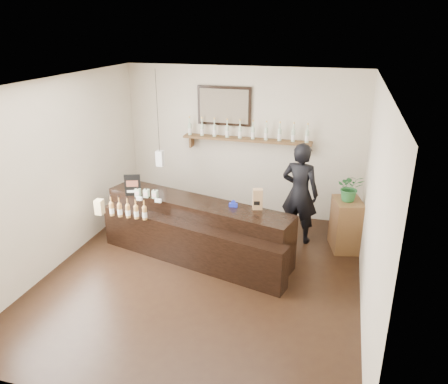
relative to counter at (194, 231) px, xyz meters
name	(u,v)px	position (x,y,z in m)	size (l,w,h in m)	color
ground	(203,276)	(0.32, -0.58, -0.42)	(5.00, 5.00, 0.00)	black
room_shell	(200,167)	(0.32, -0.58, 1.28)	(5.00, 5.00, 5.00)	beige
back_wall_decor	(233,125)	(0.16, 1.79, 1.34)	(2.66, 0.96, 1.69)	brown
counter	(194,231)	(0.00, 0.00, 0.00)	(3.22, 1.63, 1.04)	black
promo_sign	(133,185)	(-1.06, 0.07, 0.65)	(0.25, 0.10, 0.36)	black
paper_bag	(258,199)	(0.99, 0.07, 0.63)	(0.17, 0.14, 0.32)	#936647
tape_dispenser	(233,204)	(0.62, 0.05, 0.51)	(0.13, 0.05, 0.11)	#1825A8
side_cabinet	(346,225)	(2.32, 0.88, 0.01)	(0.55, 0.67, 0.85)	brown
potted_plant	(350,188)	(2.32, 0.88, 0.66)	(0.40, 0.35, 0.45)	#296731
shopkeeper	(300,187)	(1.53, 0.97, 0.56)	(0.71, 0.47, 1.95)	black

